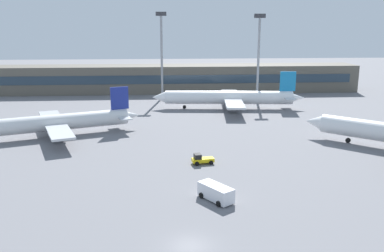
{
  "coord_description": "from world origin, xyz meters",
  "views": [
    {
      "loc": [
        -2.5,
        -38.96,
        22.47
      ],
      "look_at": [
        3.04,
        40.0,
        3.0
      ],
      "focal_mm": 38.83,
      "sensor_mm": 36.0,
      "label": 1
    }
  ],
  "objects_px": {
    "floodlight_tower_west": "(259,51)",
    "baggage_tug_yellow": "(201,159)",
    "airplane_mid": "(49,123)",
    "service_van_white": "(216,192)",
    "airplane_far": "(228,98)",
    "floodlight_tower_east": "(162,49)"
  },
  "relations": [
    {
      "from": "floodlight_tower_west",
      "to": "baggage_tug_yellow",
      "type": "bearing_deg",
      "value": -111.22
    },
    {
      "from": "airplane_mid",
      "to": "floodlight_tower_west",
      "type": "relative_size",
      "value": 1.44
    },
    {
      "from": "airplane_mid",
      "to": "service_van_white",
      "type": "height_order",
      "value": "airplane_mid"
    },
    {
      "from": "floodlight_tower_west",
      "to": "service_van_white",
      "type": "bearing_deg",
      "value": -106.77
    },
    {
      "from": "airplane_far",
      "to": "floodlight_tower_east",
      "type": "distance_m",
      "value": 28.19
    },
    {
      "from": "airplane_mid",
      "to": "airplane_far",
      "type": "bearing_deg",
      "value": 32.81
    },
    {
      "from": "airplane_far",
      "to": "floodlight_tower_west",
      "type": "xyz_separation_m",
      "value": [
        10.7,
        11.54,
        11.6
      ]
    },
    {
      "from": "airplane_far",
      "to": "service_van_white",
      "type": "distance_m",
      "value": 60.85
    },
    {
      "from": "baggage_tug_yellow",
      "to": "floodlight_tower_west",
      "type": "xyz_separation_m",
      "value": [
        22.02,
        56.7,
        13.91
      ]
    },
    {
      "from": "baggage_tug_yellow",
      "to": "floodlight_tower_east",
      "type": "xyz_separation_m",
      "value": [
        -6.39,
        63.54,
        14.26
      ]
    },
    {
      "from": "airplane_far",
      "to": "service_van_white",
      "type": "bearing_deg",
      "value": -100.25
    },
    {
      "from": "service_van_white",
      "to": "airplane_far",
      "type": "bearing_deg",
      "value": 79.75
    },
    {
      "from": "airplane_mid",
      "to": "floodlight_tower_west",
      "type": "xyz_separation_m",
      "value": [
        51.4,
        37.78,
        11.84
      ]
    },
    {
      "from": "service_van_white",
      "to": "floodlight_tower_west",
      "type": "distance_m",
      "value": 75.8
    },
    {
      "from": "airplane_far",
      "to": "baggage_tug_yellow",
      "type": "distance_m",
      "value": 46.61
    },
    {
      "from": "floodlight_tower_east",
      "to": "airplane_far",
      "type": "bearing_deg",
      "value": -46.07
    },
    {
      "from": "baggage_tug_yellow",
      "to": "airplane_mid",
      "type": "bearing_deg",
      "value": 147.23
    },
    {
      "from": "service_van_white",
      "to": "floodlight_tower_west",
      "type": "height_order",
      "value": "floodlight_tower_west"
    },
    {
      "from": "airplane_mid",
      "to": "baggage_tug_yellow",
      "type": "distance_m",
      "value": 35.01
    },
    {
      "from": "floodlight_tower_east",
      "to": "airplane_mid",
      "type": "bearing_deg",
      "value": -117.26
    },
    {
      "from": "baggage_tug_yellow",
      "to": "service_van_white",
      "type": "relative_size",
      "value": 0.7
    },
    {
      "from": "floodlight_tower_west",
      "to": "airplane_far",
      "type": "bearing_deg",
      "value": -132.81
    }
  ]
}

